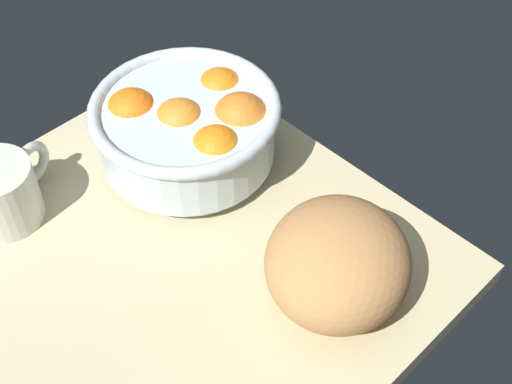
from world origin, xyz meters
The scene contains 4 objects.
ground_plane centered at (0.00, 0.00, -1.50)cm, with size 81.28×54.09×3.00cm, color beige.
fruit_bowl centered at (26.79, 9.65, 6.02)cm, with size 22.95×22.95×10.46cm.
bread_loaf centered at (24.59, -15.90, 5.11)cm, with size 16.54×15.11×10.23cm, color tan.
mug centered at (5.58, 18.22, 3.86)cm, with size 12.50×8.74×7.72cm.
Camera 1 is at (-12.15, -41.15, 63.93)cm, focal length 49.93 mm.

